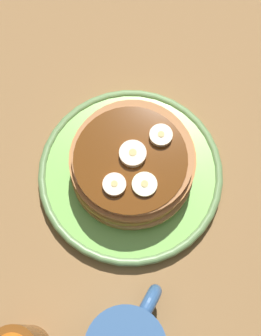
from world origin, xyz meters
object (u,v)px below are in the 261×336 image
(pancake_stack, at_px, (133,164))
(banana_slice_0, at_px, (134,154))
(banana_slice_1, at_px, (145,185))
(banana_slice_3, at_px, (112,184))
(plate, at_px, (130,174))
(banana_slice_2, at_px, (161,136))

(pancake_stack, relative_size, banana_slice_0, 4.97)
(banana_slice_1, bearing_deg, banana_slice_3, 117.89)
(banana_slice_0, bearing_deg, pancake_stack, -178.65)
(pancake_stack, distance_m, banana_slice_1, 0.05)
(banana_slice_0, xyz_separation_m, banana_slice_3, (-0.05, 0.00, -0.00))
(plate, relative_size, banana_slice_0, 7.39)
(banana_slice_2, distance_m, banana_slice_3, 0.09)
(plate, relative_size, banana_slice_2, 8.58)
(plate, xyz_separation_m, banana_slice_1, (-0.02, -0.03, 0.06))
(banana_slice_0, relative_size, banana_slice_2, 1.16)
(pancake_stack, height_order, banana_slice_3, banana_slice_3)
(banana_slice_1, height_order, banana_slice_2, banana_slice_2)
(banana_slice_0, distance_m, banana_slice_2, 0.04)
(pancake_stack, bearing_deg, banana_slice_0, 1.35)
(banana_slice_3, bearing_deg, plate, -4.40)
(banana_slice_2, bearing_deg, pancake_stack, 156.55)
(banana_slice_1, bearing_deg, pancake_stack, 50.29)
(plate, xyz_separation_m, pancake_stack, (0.00, -0.00, 0.03))
(banana_slice_0, height_order, banana_slice_1, banana_slice_0)
(plate, height_order, banana_slice_1, banana_slice_1)
(pancake_stack, relative_size, banana_slice_3, 5.87)
(pancake_stack, relative_size, banana_slice_2, 5.77)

